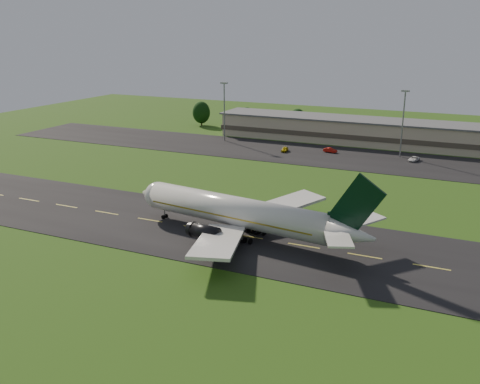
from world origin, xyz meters
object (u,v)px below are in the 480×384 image
at_px(service_vehicle_a, 285,149).
at_px(service_vehicle_c, 414,159).
at_px(airliner, 240,213).
at_px(terminal, 413,135).
at_px(light_mast_centre, 403,116).
at_px(light_mast_west, 224,105).
at_px(service_vehicle_b, 330,150).

bearing_deg(service_vehicle_a, service_vehicle_c, -2.15).
height_order(airliner, service_vehicle_c, airliner).
xyz_separation_m(terminal, light_mast_centre, (-1.40, -16.18, 8.75)).
bearing_deg(light_mast_west, service_vehicle_b, -4.50).
distance_m(airliner, service_vehicle_b, 77.22).
height_order(light_mast_west, service_vehicle_c, light_mast_west).
distance_m(light_mast_west, service_vehicle_b, 40.81).
relative_size(airliner, terminal, 0.35).
distance_m(terminal, light_mast_centre, 18.45).
xyz_separation_m(light_mast_west, light_mast_centre, (60.00, 0.00, 0.00)).
bearing_deg(light_mast_centre, light_mast_west, 180.00).
bearing_deg(terminal, service_vehicle_a, -146.34).
bearing_deg(service_vehicle_c, service_vehicle_b, -168.64).
bearing_deg(terminal, light_mast_west, -165.24).
bearing_deg(service_vehicle_c, airliner, -92.59).
height_order(light_mast_centre, service_vehicle_c, light_mast_centre).
relative_size(light_mast_west, service_vehicle_a, 4.67).
bearing_deg(terminal, service_vehicle_c, -80.83).
bearing_deg(light_mast_west, terminal, 14.76).
bearing_deg(service_vehicle_b, airliner, -167.24).
bearing_deg(airliner, terminal, 86.33).
bearing_deg(service_vehicle_a, airliner, -84.26).
relative_size(airliner, light_mast_west, 2.51).
distance_m(service_vehicle_a, service_vehicle_c, 39.57).
distance_m(service_vehicle_b, service_vehicle_c, 25.81).
bearing_deg(service_vehicle_a, light_mast_west, 155.22).
bearing_deg(light_mast_centre, terminal, 85.05).
distance_m(airliner, service_vehicle_c, 79.27).
distance_m(terminal, service_vehicle_c, 20.87).
xyz_separation_m(airliner, service_vehicle_a, (-17.01, 72.25, -3.82)).
distance_m(airliner, service_vehicle_a, 74.32).
relative_size(light_mast_west, service_vehicle_b, 4.66).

